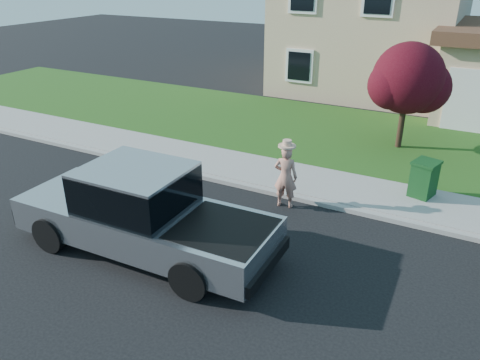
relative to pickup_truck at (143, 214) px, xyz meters
name	(u,v)px	position (x,y,z in m)	size (l,w,h in m)	color
ground	(190,235)	(0.53, 0.96, -0.91)	(80.00, 80.00, 0.00)	black
curb	(279,194)	(1.53, 3.86, -0.85)	(40.00, 0.20, 0.12)	gray
sidewalk	(294,178)	(1.53, 4.96, -0.84)	(40.00, 2.00, 0.15)	gray
lawn	(339,135)	(1.53, 9.46, -0.86)	(40.00, 7.00, 0.10)	#1D4B15
house	(400,25)	(1.84, 17.34, 2.25)	(14.00, 11.30, 6.85)	tan
pickup_truck	(143,214)	(0.00, 0.00, 0.00)	(6.01, 2.33, 1.96)	black
woman	(286,176)	(1.91, 3.37, -0.04)	(0.66, 0.48, 1.84)	tan
ornamental_tree	(409,82)	(3.77, 9.05, 1.43)	(2.56, 2.31, 3.51)	black
trash_bin	(424,178)	(5.03, 5.39, -0.27)	(0.76, 0.83, 0.98)	#0F3A15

